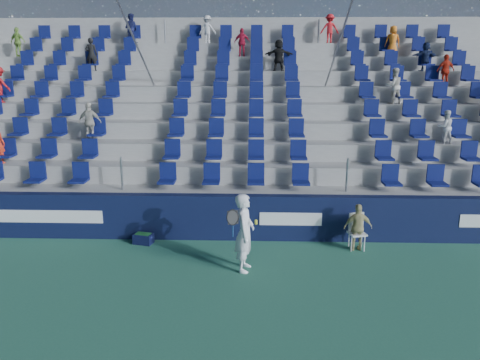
# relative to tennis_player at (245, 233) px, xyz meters

# --- Properties ---
(ground) EXTENTS (70.00, 70.00, 0.00)m
(ground) POSITION_rel_tennis_player_xyz_m (-0.35, -1.28, -0.89)
(ground) COLOR #307257
(ground) RESTS_ON ground
(sponsor_wall) EXTENTS (24.00, 0.32, 1.20)m
(sponsor_wall) POSITION_rel_tennis_player_xyz_m (-0.35, 1.87, -0.29)
(sponsor_wall) COLOR #0F1537
(sponsor_wall) RESTS_ON ground
(grandstand) EXTENTS (24.00, 8.17, 6.63)m
(grandstand) POSITION_rel_tennis_player_xyz_m (-0.35, 6.96, 1.25)
(grandstand) COLOR #A4A49F
(grandstand) RESTS_ON ground
(tennis_player) EXTENTS (0.69, 0.69, 1.78)m
(tennis_player) POSITION_rel_tennis_player_xyz_m (0.00, 0.00, 0.00)
(tennis_player) COLOR white
(tennis_player) RESTS_ON ground
(line_judge_chair) EXTENTS (0.47, 0.49, 0.90)m
(line_judge_chair) POSITION_rel_tennis_player_xyz_m (2.77, 1.36, -0.38)
(line_judge_chair) COLOR white
(line_judge_chair) RESTS_ON ground
(line_judge) EXTENTS (0.71, 0.31, 1.19)m
(line_judge) POSITION_rel_tennis_player_xyz_m (2.77, 1.22, -0.30)
(line_judge) COLOR tan
(line_judge) RESTS_ON ground
(ball_bin) EXTENTS (0.53, 0.41, 0.27)m
(ball_bin) POSITION_rel_tennis_player_xyz_m (-2.64, 1.47, -0.75)
(ball_bin) COLOR #0F1337
(ball_bin) RESTS_ON ground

